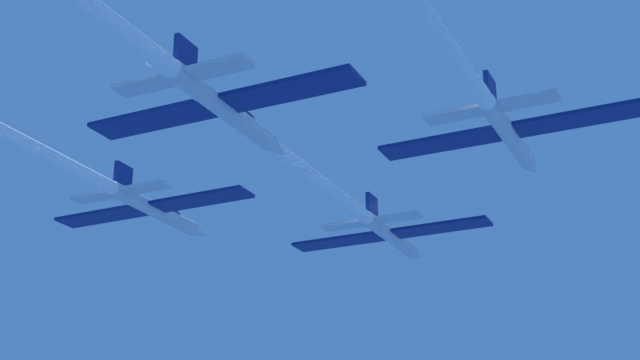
# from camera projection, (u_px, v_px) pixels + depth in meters

# --- Properties ---
(jet_lead) EXTENTS (18.81, 45.72, 3.12)m
(jet_lead) POSITION_uv_depth(u_px,v_px,m) (343.00, 200.00, 73.90)
(jet_lead) COLOR silver
(jet_left_wing) EXTENTS (18.81, 42.34, 3.12)m
(jet_left_wing) POSITION_uv_depth(u_px,v_px,m) (83.00, 173.00, 69.08)
(jet_left_wing) COLOR silver
(jet_right_wing) EXTENTS (18.81, 46.10, 3.12)m
(jet_right_wing) POSITION_uv_depth(u_px,v_px,m) (464.00, 68.00, 55.25)
(jet_right_wing) COLOR silver
(jet_slot) EXTENTS (18.81, 48.33, 3.12)m
(jet_slot) POSITION_uv_depth(u_px,v_px,m) (105.00, 18.00, 46.79)
(jet_slot) COLOR silver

